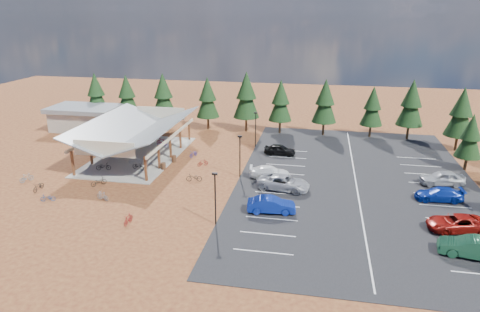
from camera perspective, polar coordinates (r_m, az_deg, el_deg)
ground at (r=50.37m, az=-6.05°, el=-3.24°), size 140.00×140.00×0.00m
asphalt_lot at (r=51.39m, az=15.18°, el=-3.34°), size 27.00×44.00×0.04m
concrete_pad at (r=59.88m, az=-13.34°, el=0.06°), size 10.60×18.60×0.10m
bike_pavilion at (r=58.79m, az=-13.61°, el=3.54°), size 11.65×19.40×4.97m
outbuilding at (r=75.05m, az=-19.94°, el=4.83°), size 11.00×7.00×3.90m
lamp_post_0 at (r=39.10m, az=-3.33°, el=-5.21°), size 0.50×0.25×5.14m
lamp_post_1 at (r=50.01m, az=-0.01°, el=0.35°), size 0.50×0.25×5.14m
lamp_post_2 at (r=61.33m, az=2.09°, el=3.89°), size 0.50×0.25×5.14m
trash_bin_0 at (r=54.00m, az=-10.17°, el=-1.37°), size 0.60×0.60×0.90m
trash_bin_1 at (r=56.52m, az=-8.80°, el=-0.35°), size 0.60×0.60×0.90m
pine_0 at (r=77.90m, az=-18.65°, el=8.00°), size 3.78×3.78×8.80m
pine_1 at (r=75.38m, az=-14.85°, el=7.93°), size 3.70×3.70×8.63m
pine_2 at (r=71.99m, az=-10.18°, el=8.05°), size 3.95×3.95×9.20m
pine_3 at (r=70.40m, az=-4.35°, el=7.77°), size 3.72×3.72×8.67m
pine_4 at (r=68.78m, az=0.85°, el=8.10°), size 4.17×4.17×9.71m
pine_5 at (r=68.26m, az=5.43°, el=7.34°), size 3.69×3.69×8.59m
pine_6 at (r=67.93m, az=11.27°, el=7.17°), size 3.82×3.82×8.90m
pine_7 at (r=68.85m, az=17.26°, el=6.34°), size 3.41×3.41×7.95m
pine_8 at (r=69.30m, az=21.89°, el=6.56°), size 3.96×3.96×9.22m
pine_12 at (r=58.87m, az=28.38°, el=2.33°), size 3.08×3.08×7.17m
pine_13 at (r=66.46m, az=27.42°, el=5.19°), size 3.87×3.87×9.02m
bike_0 at (r=55.38m, az=-17.75°, el=-1.33°), size 1.92×1.07×0.96m
bike_1 at (r=59.19m, az=-16.56°, el=0.07°), size 1.59×0.82×0.92m
bike_2 at (r=63.93m, az=-14.56°, el=1.61°), size 1.65×0.87×0.83m
bike_3 at (r=65.26m, az=-14.02°, el=2.09°), size 1.72×0.82×1.00m
bike_4 at (r=54.40m, az=-13.43°, el=-1.31°), size 1.87×1.14×0.93m
bike_5 at (r=56.68m, az=-13.85°, el=-0.50°), size 1.64×0.85×0.95m
bike_6 at (r=62.34m, az=-10.32°, el=1.50°), size 1.73×0.96×0.86m
bike_7 at (r=63.42m, az=-10.41°, el=1.90°), size 1.86×1.00×1.07m
bike_8 at (r=52.14m, az=-25.28°, el=-3.69°), size 0.71×1.88×0.98m
bike_9 at (r=55.35m, az=-26.59°, el=-2.60°), size 1.18×1.68×1.00m
bike_10 at (r=48.94m, az=-24.26°, el=-5.10°), size 1.61×0.96×0.80m
bike_11 at (r=41.51m, az=-14.67°, el=-8.13°), size 0.53×1.66×0.99m
bike_12 at (r=51.06m, az=-18.34°, el=-3.25°), size 1.67×1.82×0.96m
bike_13 at (r=47.13m, az=-17.85°, el=-5.09°), size 1.65×0.93×0.96m
bike_14 at (r=58.05m, az=-6.21°, el=0.29°), size 1.08×1.81×0.90m
bike_15 at (r=54.63m, az=-5.00°, el=-0.89°), size 1.40×1.29×0.90m
bike_16 at (r=49.89m, az=-6.15°, el=-2.87°), size 1.92×0.97×0.96m
car_1 at (r=42.25m, az=4.21°, el=-6.52°), size 4.89×2.17×1.56m
car_2 at (r=47.52m, az=5.84°, el=-3.53°), size 6.16×3.63×1.61m
car_3 at (r=50.65m, az=3.99°, el=-2.15°), size 4.99×2.57×1.38m
car_4 at (r=58.67m, az=5.34°, el=0.85°), size 4.36×2.03×1.45m
car_5 at (r=39.76m, az=28.53°, el=-10.65°), size 5.26×2.56×1.66m
car_6 at (r=43.53m, az=26.93°, el=-7.97°), size 5.59×3.36×1.45m
car_7 at (r=49.24m, az=25.01°, el=-4.64°), size 4.89×2.24×1.39m
car_8 at (r=53.59m, az=25.33°, el=-2.66°), size 5.04×2.51×1.65m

